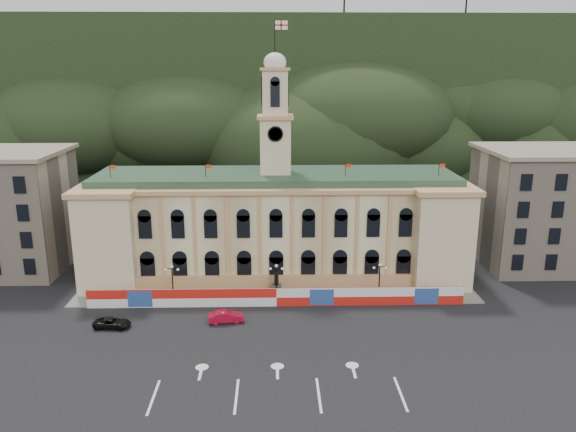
{
  "coord_description": "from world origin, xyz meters",
  "views": [
    {
      "loc": [
        -0.2,
        -54.03,
        30.9
      ],
      "look_at": [
        1.6,
        18.0,
        11.61
      ],
      "focal_mm": 35.0,
      "sensor_mm": 36.0,
      "label": 1
    }
  ],
  "objects_px": {
    "red_sedan": "(226,317)",
    "black_suv": "(112,323)",
    "statue": "(276,289)",
    "lamp_center": "(276,279)"
  },
  "relations": [
    {
      "from": "red_sedan",
      "to": "black_suv",
      "type": "relative_size",
      "value": 1.0
    },
    {
      "from": "statue",
      "to": "black_suv",
      "type": "relative_size",
      "value": 0.8
    },
    {
      "from": "statue",
      "to": "lamp_center",
      "type": "relative_size",
      "value": 0.72
    },
    {
      "from": "red_sedan",
      "to": "black_suv",
      "type": "xyz_separation_m",
      "value": [
        -13.77,
        -1.19,
        -0.11
      ]
    },
    {
      "from": "lamp_center",
      "to": "red_sedan",
      "type": "relative_size",
      "value": 1.11
    },
    {
      "from": "statue",
      "to": "lamp_center",
      "type": "bearing_deg",
      "value": -90.0
    },
    {
      "from": "statue",
      "to": "lamp_center",
      "type": "distance_m",
      "value": 2.14
    },
    {
      "from": "lamp_center",
      "to": "red_sedan",
      "type": "height_order",
      "value": "lamp_center"
    },
    {
      "from": "statue",
      "to": "black_suv",
      "type": "distance_m",
      "value": 21.97
    },
    {
      "from": "red_sedan",
      "to": "black_suv",
      "type": "distance_m",
      "value": 13.82
    }
  ]
}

